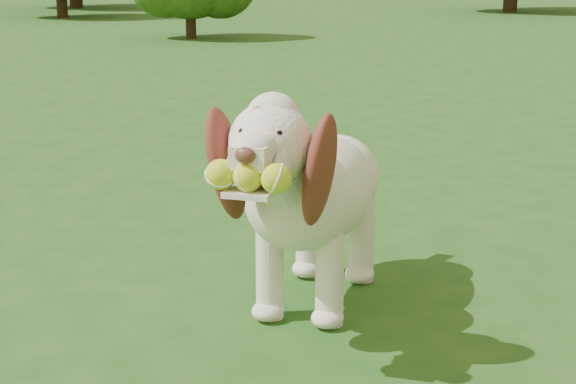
% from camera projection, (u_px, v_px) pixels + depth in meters
% --- Properties ---
extents(ground, '(80.00, 80.00, 0.00)m').
position_uv_depth(ground, '(314.00, 268.00, 3.44)').
color(ground, '#194914').
rests_on(ground, ground).
extents(dog, '(0.40, 1.14, 0.74)m').
position_uv_depth(dog, '(310.00, 187.00, 2.97)').
color(dog, white).
rests_on(dog, ground).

